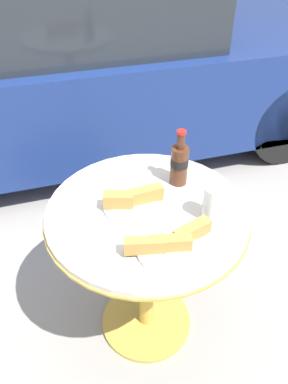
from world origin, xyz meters
TOP-DOWN VIEW (x-y plane):
  - ground_plane at (0.00, 0.00)m, footprint 30.00×30.00m
  - bistro_table at (0.00, 0.00)m, footprint 0.73×0.73m
  - cola_bottle_left at (0.16, 0.12)m, footprint 0.07×0.07m
  - drinking_glass at (0.20, -0.10)m, footprint 0.07×0.07m
  - lunch_plate_near at (-0.05, 0.03)m, footprint 0.21×0.20m
  - lunch_plate_far at (0.01, -0.20)m, footprint 0.29×0.21m
  - parked_car at (-0.05, 1.84)m, footprint 4.42×1.78m

SIDE VIEW (x-z plane):
  - ground_plane at x=0.00m, z-range 0.00..0.00m
  - bistro_table at x=0.00m, z-range 0.19..0.89m
  - parked_car at x=-0.05m, z-range -0.04..1.27m
  - lunch_plate_near at x=-0.05m, z-range 0.69..0.76m
  - lunch_plate_far at x=0.01m, z-range 0.69..0.76m
  - drinking_glass at x=0.20m, z-range 0.69..0.83m
  - cola_bottle_left at x=0.16m, z-range 0.68..0.90m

